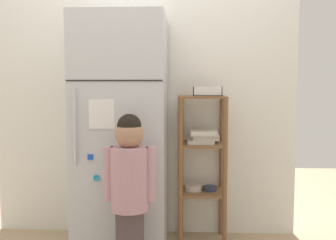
# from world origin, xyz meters

# --- Properties ---
(kitchen_wall_back) EXTENTS (2.47, 0.03, 2.24)m
(kitchen_wall_back) POSITION_xyz_m (0.00, 0.34, 1.12)
(kitchen_wall_back) COLOR silver
(kitchen_wall_back) RESTS_ON ground
(refrigerator) EXTENTS (0.67, 0.62, 1.74)m
(refrigerator) POSITION_xyz_m (-0.14, 0.02, 0.87)
(refrigerator) COLOR silver
(refrigerator) RESTS_ON ground
(child_standing) EXTENTS (0.34, 0.25, 1.05)m
(child_standing) POSITION_xyz_m (-0.01, -0.44, 0.63)
(child_standing) COLOR #544647
(child_standing) RESTS_ON ground
(pantry_shelf_unit) EXTENTS (0.37, 0.34, 1.14)m
(pantry_shelf_unit) POSITION_xyz_m (0.47, 0.14, 0.69)
(pantry_shelf_unit) COLOR brown
(pantry_shelf_unit) RESTS_ON ground
(fruit_bin) EXTENTS (0.22, 0.14, 0.07)m
(fruit_bin) POSITION_xyz_m (0.51, 0.15, 1.18)
(fruit_bin) COLOR white
(fruit_bin) RESTS_ON pantry_shelf_unit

